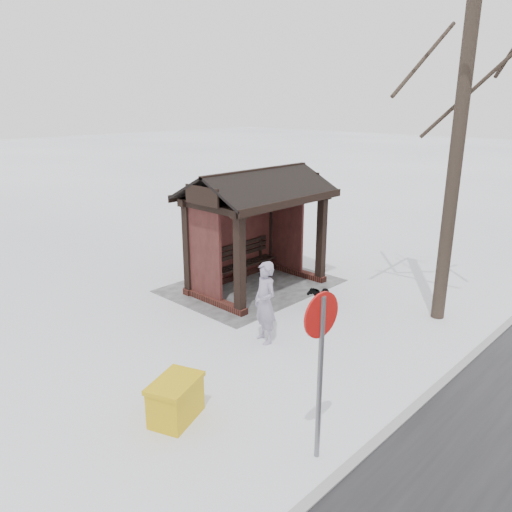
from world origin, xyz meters
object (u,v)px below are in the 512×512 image
(pedestrian, at_px, (265,303))
(dog, at_px, (319,296))
(road_sign, at_px, (320,342))
(tree_near, at_px, (472,18))
(bus_shelter, at_px, (253,205))
(grit_bin, at_px, (176,400))

(pedestrian, bearing_deg, dog, 113.17)
(dog, distance_m, road_sign, 5.32)
(road_sign, bearing_deg, pedestrian, -120.89)
(tree_near, height_order, road_sign, tree_near)
(bus_shelter, bearing_deg, road_sign, 51.76)
(tree_near, bearing_deg, bus_shelter, -71.01)
(bus_shelter, bearing_deg, dog, 90.80)
(tree_near, distance_m, grit_bin, 8.74)
(tree_near, xyz_separation_m, road_sign, (5.59, 0.83, -4.43))
(tree_near, height_order, dog, tree_near)
(bus_shelter, distance_m, pedestrian, 3.40)
(bus_shelter, bearing_deg, pedestrian, 48.71)
(dog, height_order, grit_bin, grit_bin)
(tree_near, bearing_deg, pedestrian, -29.28)
(tree_near, xyz_separation_m, pedestrian, (3.57, -2.00, -5.31))
(road_sign, bearing_deg, bus_shelter, -123.65)
(bus_shelter, bearing_deg, tree_near, 108.99)
(dog, bearing_deg, road_sign, -65.22)
(tree_near, distance_m, road_sign, 7.18)
(bus_shelter, distance_m, road_sign, 6.62)
(pedestrian, height_order, grit_bin, pedestrian)
(pedestrian, distance_m, grit_bin, 2.99)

